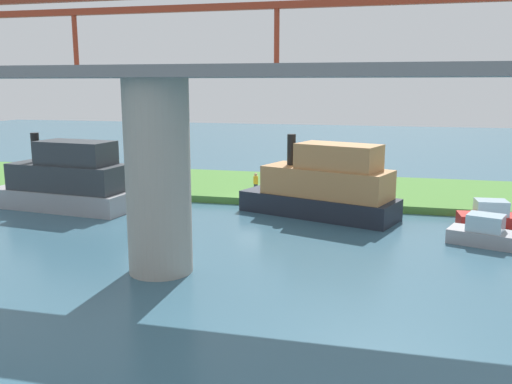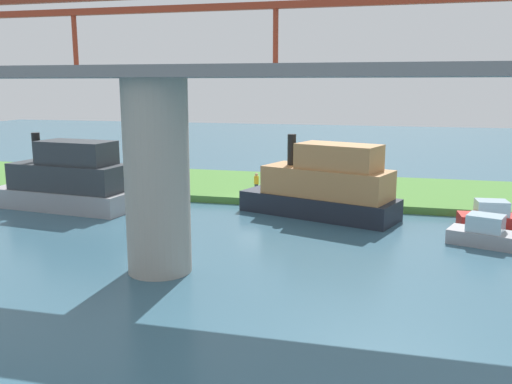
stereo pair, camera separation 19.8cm
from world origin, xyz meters
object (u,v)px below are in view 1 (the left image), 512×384
at_px(bridge_pylon, 158,178).
at_px(mooring_post, 274,188).
at_px(person_on_bank, 256,182).
at_px(motorboat_white, 323,187).
at_px(pontoon_yellow, 66,181).
at_px(skiff_small, 495,235).
at_px(riverboat_paddlewheel, 499,218).

bearing_deg(bridge_pylon, mooring_post, -96.66).
distance_m(person_on_bank, motorboat_white, 7.45).
xyz_separation_m(bridge_pylon, pontoon_yellow, (11.56, -10.46, -2.46)).
relative_size(bridge_pylon, mooring_post, 8.45).
relative_size(mooring_post, pontoon_yellow, 0.10).
relative_size(motorboat_white, skiff_small, 2.05).
xyz_separation_m(mooring_post, riverboat_paddlewheel, (-14.66, 3.92, -0.42)).
distance_m(mooring_post, riverboat_paddlewheel, 15.18).
xyz_separation_m(motorboat_white, riverboat_paddlewheel, (-10.66, 0.41, -1.35)).
bearing_deg(riverboat_paddlewheel, pontoon_yellow, 3.63).
xyz_separation_m(person_on_bank, mooring_post, (-1.71, 1.23, -0.18)).
distance_m(person_on_bank, riverboat_paddlewheel, 17.17).
bearing_deg(pontoon_yellow, mooring_post, -157.04).
relative_size(person_on_bank, skiff_small, 0.26).
bearing_deg(motorboat_white, mooring_post, -41.20).
relative_size(bridge_pylon, riverboat_paddlewheel, 1.71).
xyz_separation_m(pontoon_yellow, riverboat_paddlewheel, (-28.11, -1.78, -1.33)).
bearing_deg(pontoon_yellow, skiff_small, 174.87).
height_order(motorboat_white, skiff_small, motorboat_white).
distance_m(bridge_pylon, motorboat_white, 14.17).
xyz_separation_m(person_on_bank, riverboat_paddlewheel, (-16.37, 5.14, -0.61)).
height_order(person_on_bank, motorboat_white, motorboat_white).
distance_m(bridge_pylon, skiff_small, 17.96).
bearing_deg(bridge_pylon, riverboat_paddlewheel, -143.52).
relative_size(person_on_bank, mooring_post, 1.34).
height_order(riverboat_paddlewheel, skiff_small, riverboat_paddlewheel).
height_order(motorboat_white, riverboat_paddlewheel, motorboat_white).
relative_size(bridge_pylon, person_on_bank, 6.30).
xyz_separation_m(mooring_post, pontoon_yellow, (13.45, 5.70, 0.90)).
relative_size(bridge_pylon, motorboat_white, 0.81).
distance_m(person_on_bank, mooring_post, 2.11).
bearing_deg(mooring_post, bridge_pylon, 83.34).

